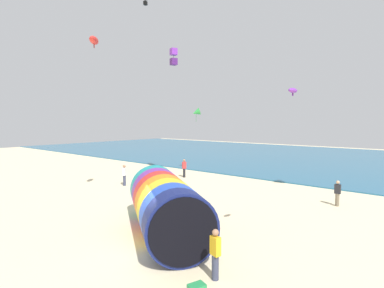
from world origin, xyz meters
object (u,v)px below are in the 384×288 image
(kite_red_parafoil, at_px, (94,40))
(giant_inflatable_tube, at_px, (165,205))
(kite_black_box, at_px, (145,0))
(bystander_far_left, at_px, (337,193))
(bystander_mid_beach, at_px, (184,168))
(kite_purple_parafoil, at_px, (293,90))
(bystander_near_water, at_px, (124,175))
(kite_handler, at_px, (215,254))
(kite_purple_box, at_px, (174,57))
(kite_green_delta, at_px, (196,112))

(kite_red_parafoil, bearing_deg, giant_inflatable_tube, -7.70)
(kite_red_parafoil, bearing_deg, kite_black_box, 105.61)
(giant_inflatable_tube, height_order, bystander_far_left, giant_inflatable_tube)
(bystander_mid_beach, bearing_deg, kite_black_box, -89.31)
(giant_inflatable_tube, xyz_separation_m, bystander_mid_beach, (-9.01, 11.57, -0.50))
(kite_red_parafoil, xyz_separation_m, kite_black_box, (-1.62, 5.80, 4.62))
(giant_inflatable_tube, distance_m, kite_purple_parafoil, 7.70)
(kite_purple_parafoil, distance_m, bystander_near_water, 17.15)
(giant_inflatable_tube, height_order, kite_handler, giant_inflatable_tube)
(kite_handler, relative_size, kite_purple_box, 1.07)
(kite_handler, bearing_deg, kite_green_delta, 130.94)
(kite_red_parafoil, distance_m, bystander_near_water, 11.08)
(kite_handler, relative_size, bystander_mid_beach, 1.00)
(kite_handler, distance_m, kite_red_parafoil, 15.38)
(kite_purple_parafoil, height_order, bystander_mid_beach, kite_purple_parafoil)
(kite_black_box, bearing_deg, kite_purple_parafoil, -19.14)
(kite_purple_box, xyz_separation_m, bystander_near_water, (-0.44, -5.62, -10.64))
(kite_handler, height_order, kite_black_box, kite_black_box)
(giant_inflatable_tube, height_order, kite_red_parafoil, kite_red_parafoil)
(kite_black_box, bearing_deg, kite_green_delta, 95.78)
(kite_handler, relative_size, kite_green_delta, 1.21)
(kite_green_delta, height_order, kite_purple_box, kite_purple_box)
(kite_purple_box, height_order, bystander_mid_beach, kite_purple_box)
(giant_inflatable_tube, bearing_deg, kite_handler, -23.80)
(kite_red_parafoil, distance_m, kite_purple_box, 10.50)
(bystander_near_water, bearing_deg, kite_green_delta, 85.65)
(kite_purple_box, relative_size, bystander_mid_beach, 0.94)
(bystander_far_left, bearing_deg, kite_purple_parafoil, -87.91)
(kite_purple_box, bearing_deg, kite_handler, -42.45)
(bystander_near_water, distance_m, bystander_mid_beach, 6.22)
(kite_purple_box, relative_size, bystander_near_water, 0.94)
(kite_black_box, distance_m, bystander_far_left, 20.38)
(kite_black_box, relative_size, bystander_mid_beach, 0.43)
(kite_black_box, bearing_deg, bystander_mid_beach, 90.69)
(kite_black_box, relative_size, bystander_near_water, 0.43)
(kite_black_box, height_order, bystander_near_water, kite_black_box)
(kite_green_delta, height_order, kite_purple_parafoil, kite_green_delta)
(bystander_far_left, bearing_deg, kite_green_delta, 165.47)
(kite_black_box, distance_m, bystander_near_water, 14.41)
(bystander_mid_beach, height_order, bystander_far_left, bystander_mid_beach)
(kite_red_parafoil, xyz_separation_m, bystander_far_left, (12.39, 9.43, -9.73))
(kite_handler, height_order, kite_purple_box, kite_purple_box)
(kite_black_box, xyz_separation_m, kite_purple_parafoil, (14.33, -4.97, -8.56))
(giant_inflatable_tube, bearing_deg, bystander_mid_beach, 127.93)
(giant_inflatable_tube, distance_m, kite_black_box, 17.78)
(kite_black_box, distance_m, kite_green_delta, 11.59)
(kite_handler, bearing_deg, kite_black_box, 146.75)
(kite_purple_parafoil, bearing_deg, bystander_far_left, 92.09)
(kite_handler, xyz_separation_m, bystander_near_water, (-14.66, 7.38, -0.00))
(giant_inflatable_tube, bearing_deg, bystander_far_left, 64.12)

